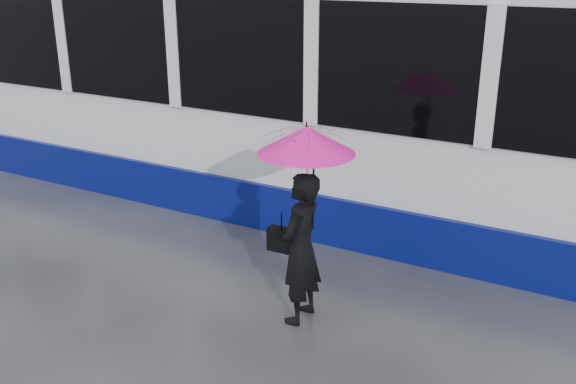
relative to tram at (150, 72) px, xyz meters
The scene contains 6 objects.
ground 4.32m from the tram, 38.74° to the right, with size 90.00×90.00×0.00m, color #292A2E.
rails 3.52m from the tram, ahead, with size 34.00×1.51×0.02m.
tram is the anchor object (origin of this frame).
woman 5.26m from the tram, 34.42° to the right, with size 0.55×0.36×1.50m, color black.
umbrella 5.23m from the tram, 34.11° to the right, with size 0.89×0.89×1.01m.
handbag 5.07m from the tram, 35.65° to the right, with size 0.27×0.12×0.41m.
Camera 1 is at (3.75, -5.29, 3.33)m, focal length 40.00 mm.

